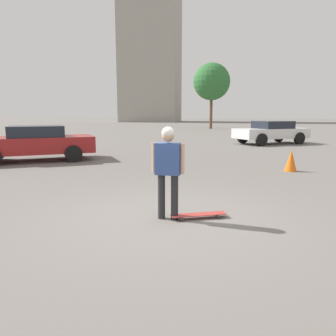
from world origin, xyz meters
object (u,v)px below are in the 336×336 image
skateboard (199,215)px  car_parked_far (271,132)px  car_parked_near (34,142)px  traffic_cone (291,161)px  person (168,163)px

skateboard → car_parked_far: size_ratio=0.21×
car_parked_near → traffic_cone: bearing=144.1°
person → skateboard: 1.07m
car_parked_near → traffic_cone: car_parked_near is taller
car_parked_near → traffic_cone: 9.40m
car_parked_far → traffic_cone: 9.75m
car_parked_near → car_parked_far: size_ratio=1.01×
car_parked_far → skateboard: bearing=46.0°
car_parked_near → car_parked_far: (-8.86, 10.14, 0.01)m
skateboard → car_parked_near: 9.13m
car_parked_near → traffic_cone: (0.85, 9.35, -0.38)m
person → car_parked_far: 15.57m
skateboard → traffic_cone: bearing=-137.4°
skateboard → traffic_cone: (-5.25, 2.59, 0.28)m
car_parked_far → traffic_cone: size_ratio=6.92×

